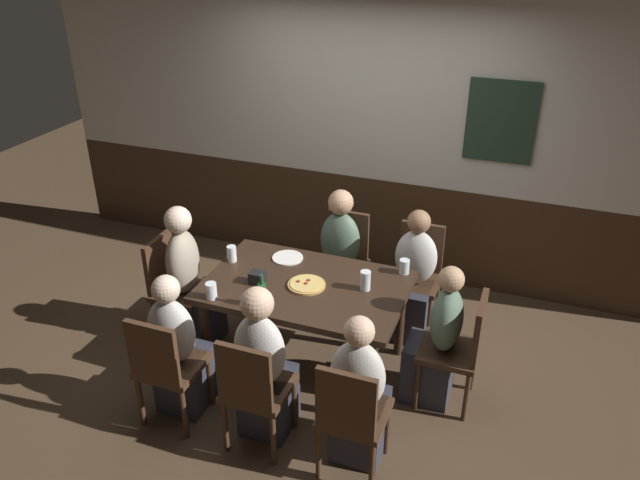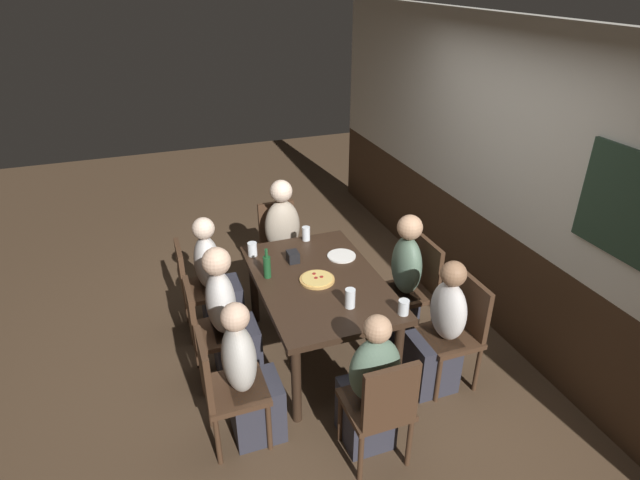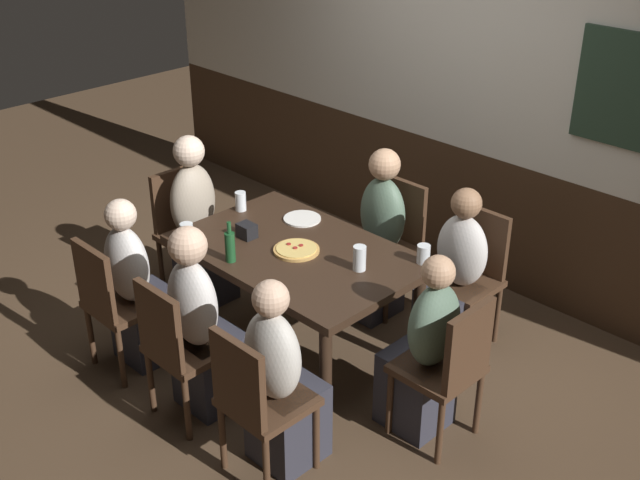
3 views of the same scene
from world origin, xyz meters
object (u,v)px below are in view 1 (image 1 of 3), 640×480
(beer_glass_half, at_px, (232,255))
(beer_bottle_green, at_px, (262,294))
(chair_right_far, at_px, (417,270))
(chair_left_near, at_px, (165,364))
(chair_right_near, at_px, (351,414))
(person_mid_near, at_px, (264,372))
(pint_glass_stout, at_px, (404,267))
(chair_head_west, at_px, (173,283))
(person_head_east, at_px, (436,345))
(condiment_caddy, at_px, (257,278))
(person_right_near, at_px, (359,400))
(chair_mid_far, at_px, (344,257))
(person_mid_far, at_px, (338,266))
(person_left_near, at_px, (179,354))
(plate_white_large, at_px, (288,258))
(chair_head_east, at_px, (461,345))
(person_right_far, at_px, (413,284))
(pizza, at_px, (307,285))
(tumbler_water, at_px, (211,292))
(chair_mid_near, at_px, (253,388))
(beer_glass_tall, at_px, (365,282))
(dining_table, at_px, (306,294))
(person_head_west, at_px, (190,286))

(beer_glass_half, relative_size, beer_bottle_green, 0.51)
(chair_right_far, height_order, chair_left_near, same)
(chair_right_near, xyz_separation_m, beer_glass_half, (-1.30, 1.00, 0.30))
(person_mid_near, distance_m, pint_glass_stout, 1.33)
(chair_head_west, xyz_separation_m, person_head_east, (2.13, 0.00, -0.04))
(person_head_east, distance_m, condiment_caddy, 1.36)
(person_mid_near, bearing_deg, person_head_east, 36.58)
(person_right_near, height_order, beer_glass_half, person_right_near)
(chair_mid_far, xyz_separation_m, person_mid_far, (-0.00, -0.16, -0.00))
(person_left_near, bearing_deg, chair_head_west, 124.75)
(chair_head_west, xyz_separation_m, beer_glass_half, (0.49, 0.11, 0.30))
(chair_head_west, xyz_separation_m, pint_glass_stout, (1.78, 0.40, 0.29))
(chair_right_near, distance_m, chair_right_far, 1.78)
(chair_head_west, relative_size, condiment_caddy, 8.00)
(condiment_caddy, bearing_deg, plate_white_large, 81.50)
(chair_head_east, distance_m, person_right_far, 0.88)
(person_mid_far, xyz_separation_m, pizza, (0.02, -0.75, 0.26))
(pint_glass_stout, bearing_deg, person_mid_near, -119.09)
(beer_glass_half, bearing_deg, chair_mid_far, 49.84)
(plate_white_large, bearing_deg, beer_bottle_green, -81.32)
(person_head_east, xyz_separation_m, condiment_caddy, (-1.31, -0.11, 0.33))
(chair_right_far, bearing_deg, condiment_caddy, -134.24)
(tumbler_water, height_order, plate_white_large, tumbler_water)
(chair_mid_near, distance_m, chair_right_near, 0.64)
(person_mid_near, height_order, person_left_near, person_mid_near)
(chair_head_east, distance_m, pint_glass_stout, 0.72)
(person_right_far, relative_size, beer_glass_tall, 7.42)
(chair_mid_near, xyz_separation_m, person_right_near, (0.64, 0.16, -0.03))
(chair_head_east, xyz_separation_m, person_right_near, (-0.50, -0.73, -0.03))
(chair_head_east, relative_size, chair_head_west, 1.00)
(chair_right_near, height_order, person_right_far, person_right_far)
(dining_table, distance_m, beer_bottle_green, 0.45)
(chair_mid_near, distance_m, chair_left_near, 0.64)
(person_mid_far, distance_m, person_left_near, 1.59)
(person_head_east, bearing_deg, chair_mid_far, 137.80)
(person_right_near, height_order, pizza, person_right_near)
(chair_mid_far, distance_m, beer_glass_tall, 0.96)
(chair_head_east, relative_size, condiment_caddy, 8.00)
(chair_right_near, distance_m, person_mid_near, 0.66)
(tumbler_water, height_order, beer_glass_tall, beer_glass_tall)
(person_right_near, xyz_separation_m, condiment_caddy, (-0.97, 0.62, 0.32))
(chair_left_near, distance_m, pizza, 1.12)
(chair_mid_far, distance_m, chair_head_east, 1.45)
(chair_right_near, bearing_deg, pint_glass_stout, 90.55)
(chair_left_near, xyz_separation_m, person_right_near, (1.29, 0.16, -0.03))
(plate_white_large, bearing_deg, chair_mid_far, 65.43)
(chair_mid_near, height_order, beer_glass_half, chair_mid_near)
(person_head_east, height_order, person_right_far, person_right_far)
(person_head_west, bearing_deg, chair_head_west, 180.00)
(chair_head_east, bearing_deg, person_head_east, 180.00)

